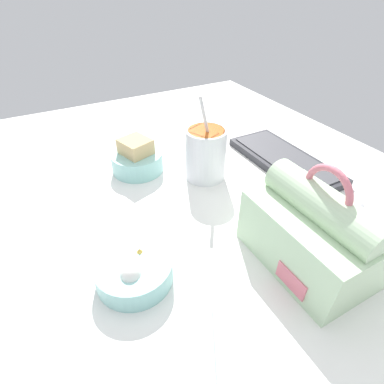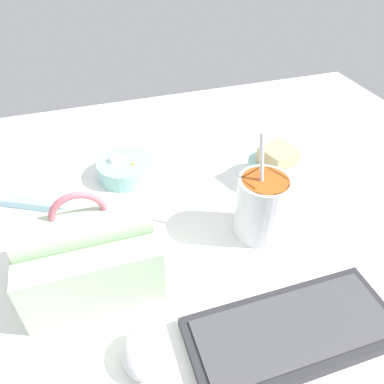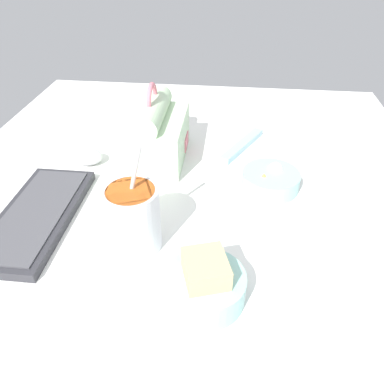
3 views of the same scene
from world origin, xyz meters
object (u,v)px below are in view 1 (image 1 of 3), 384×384
(bento_bowl_sandwich, at_px, (137,159))
(computer_mouse, at_px, (348,208))
(soup_cup, at_px, (206,153))
(lunch_bag, at_px, (313,232))
(bento_bowl_snacks, at_px, (134,270))
(keyboard, at_px, (284,160))
(chopstick_case, at_px, (224,353))

(bento_bowl_sandwich, bearing_deg, computer_mouse, 40.66)
(soup_cup, xyz_separation_m, computer_mouse, (0.26, 0.18, -0.04))
(lunch_bag, height_order, bento_bowl_snacks, lunch_bag)
(bento_bowl_sandwich, height_order, computer_mouse, bento_bowl_sandwich)
(lunch_bag, xyz_separation_m, computer_mouse, (-0.04, 0.16, -0.05))
(lunch_bag, relative_size, soup_cup, 1.02)
(soup_cup, xyz_separation_m, bento_bowl_snacks, (0.20, -0.25, -0.04))
(keyboard, xyz_separation_m, lunch_bag, (0.26, -0.18, 0.05))
(bento_bowl_sandwich, bearing_deg, soup_cup, 52.08)
(bento_bowl_snacks, bearing_deg, computer_mouse, 82.76)
(bento_bowl_sandwich, distance_m, bento_bowl_snacks, 0.33)
(bento_bowl_snacks, height_order, computer_mouse, bento_bowl_snacks)
(computer_mouse, relative_size, chopstick_case, 0.41)
(soup_cup, height_order, chopstick_case, soup_cup)
(keyboard, bearing_deg, chopstick_case, -50.38)
(lunch_bag, bearing_deg, computer_mouse, 106.07)
(bento_bowl_sandwich, bearing_deg, keyboard, 66.35)
(lunch_bag, height_order, bento_bowl_sandwich, lunch_bag)
(bento_bowl_sandwich, height_order, bento_bowl_snacks, bento_bowl_sandwich)
(bento_bowl_snacks, bearing_deg, lunch_bag, 69.82)
(keyboard, relative_size, bento_bowl_snacks, 2.48)
(bento_bowl_sandwich, relative_size, chopstick_case, 0.70)
(lunch_bag, height_order, soup_cup, soup_cup)
(soup_cup, height_order, bento_bowl_sandwich, soup_cup)
(bento_bowl_sandwich, bearing_deg, bento_bowl_snacks, -20.74)
(soup_cup, height_order, bento_bowl_snacks, soup_cup)
(bento_bowl_snacks, xyz_separation_m, chopstick_case, (0.17, 0.06, -0.01))
(keyboard, relative_size, chopstick_case, 1.71)
(bento_bowl_snacks, bearing_deg, bento_bowl_sandwich, 159.26)
(keyboard, distance_m, chopstick_case, 0.51)
(bento_bowl_snacks, height_order, chopstick_case, bento_bowl_snacks)
(lunch_bag, relative_size, bento_bowl_sandwich, 1.66)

